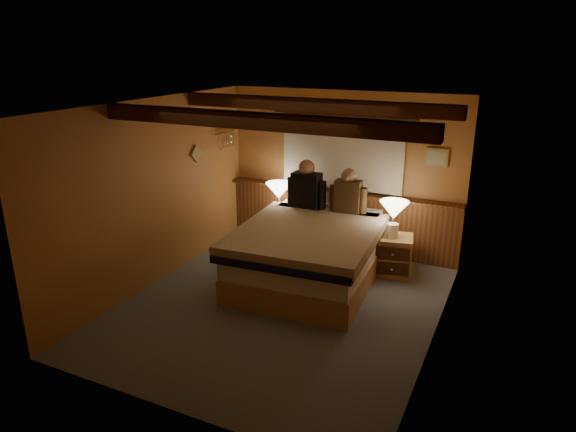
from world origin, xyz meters
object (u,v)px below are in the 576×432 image
Objects in this scene: lamp_left at (279,193)px; person_left at (306,188)px; nightstand_left at (283,230)px; duffel_bag at (268,249)px; nightstand_right at (393,255)px; lamp_right at (394,212)px; bed at (310,253)px; person_right at (348,194)px.

person_left is (0.53, -0.17, 0.19)m from lamp_left.
duffel_bag is (0.04, -0.58, -0.10)m from nightstand_left.
lamp_left is 0.59m from person_left.
nightstand_right is 0.63m from lamp_right.
bed is 1.09m from person_left.
lamp_left is 1.87m from lamp_right.
lamp_right is at bearing -138.57° from nightstand_right.
nightstand_right is at bearing 2.96° from nightstand_left.
duffel_bag is at bearing 177.24° from nightstand_right.
lamp_right is 1.93m from duffel_bag.
nightstand_right is 1.03× the size of duffel_bag.
bed is at bearing -36.30° from nightstand_left.
person_right is at bearing 3.80° from nightstand_left.
person_left is at bearing 112.53° from bed.
lamp_right reaches higher than nightstand_right.
lamp_left is at bearing -132.93° from nightstand_left.
nightstand_right is at bearing 31.95° from bed.
lamp_left is at bearing 171.11° from lamp_right.
lamp_left is at bearing 170.80° from person_right.
bed is at bearing -144.55° from lamp_right.
person_right is (0.23, 0.82, 0.62)m from bed.
nightstand_right is 1.14× the size of lamp_right.
bed is at bearing -45.84° from lamp_left.
duffel_bag is at bearing 150.21° from bed.
person_left reaches higher than bed.
nightstand_left is at bearing 157.54° from person_left.
person_right is at bearing 166.86° from lamp_right.
nightstand_left is 0.96m from person_left.
nightstand_right is at bearing 27.14° from duffel_bag.
lamp_left reaches higher than nightstand_right.
bed is 1.32m from nightstand_left.
person_right is at bearing 70.35° from bed.
nightstand_left is 1.06× the size of lamp_right.
nightstand_left is 1.04× the size of lamp_left.
lamp_left is (-0.05, -0.03, 0.61)m from nightstand_left.
person_left reaches higher than nightstand_left.
lamp_right is at bearing 26.26° from duffel_bag.
person_left reaches higher than lamp_left.
lamp_left is at bearing 130.06° from bed.
person_left is (-1.34, 0.08, 0.78)m from nightstand_right.
bed is 1.06m from person_right.
person_right is (1.15, -0.13, 0.15)m from lamp_left.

